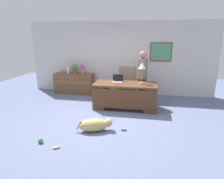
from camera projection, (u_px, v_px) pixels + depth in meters
ground_plane at (105, 119)px, 5.20m from camera, size 12.00×12.00×0.00m
back_wall at (120, 58)px, 7.30m from camera, size 7.00×0.16×2.70m
desk at (125, 95)px, 5.88m from camera, size 1.88×0.84×0.78m
credenza at (74, 83)px, 7.53m from camera, size 1.51×0.50×0.78m
armchair at (127, 85)px, 6.79m from camera, size 0.60×0.59×1.12m
person_standing at (142, 77)px, 6.28m from camera, size 0.32×0.32×1.71m
dog_lying at (95, 125)px, 4.50m from camera, size 0.83×0.50×0.30m
laptop at (118, 80)px, 5.99m from camera, size 0.32×0.22×0.23m
desk_lamp at (142, 67)px, 5.66m from camera, size 0.22×0.22×0.63m
vase_with_flowers at (82, 68)px, 7.31m from camera, size 0.17×0.17×0.35m
vase_empty at (68, 70)px, 7.43m from camera, size 0.13×0.13×0.26m
potted_plant at (75, 68)px, 7.37m from camera, size 0.24×0.24×0.36m
dog_toy_ball at (40, 141)px, 4.01m from camera, size 0.11×0.11×0.11m
dog_toy_bone at (124, 130)px, 4.54m from camera, size 0.15×0.06×0.05m
dog_toy_plush at (56, 148)px, 3.81m from camera, size 0.16×0.12×0.05m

